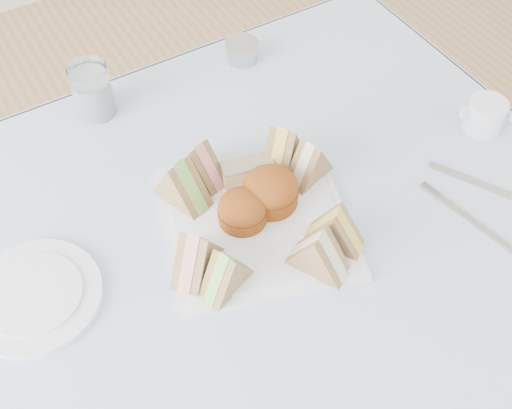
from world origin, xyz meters
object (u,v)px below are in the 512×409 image
water_glass (92,90)px  creamer_jug (485,115)px  table (284,365)px  serving_plate (256,222)px

water_glass → creamer_jug: bearing=-34.3°
table → water_glass: 0.63m
table → serving_plate: bearing=101.5°
water_glass → creamer_jug: 0.68m
table → serving_plate: size_ratio=3.25×
table → serving_plate: serving_plate is taller
table → creamer_jug: 0.59m
creamer_jug → table: bearing=-149.3°
serving_plate → water_glass: bearing=125.2°
serving_plate → water_glass: (-0.11, 0.36, 0.04)m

